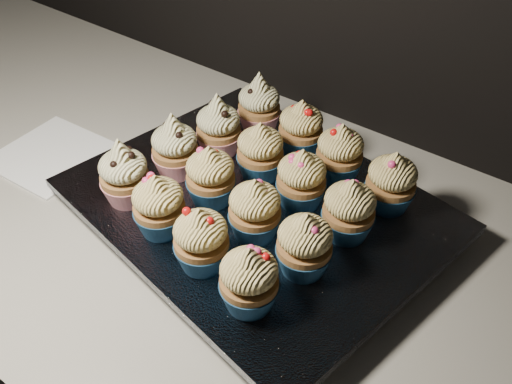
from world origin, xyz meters
The scene contains 20 objects.
worktop centered at (0.00, 1.70, 0.88)m, with size 2.44×0.64×0.04m, color beige.
napkin centered at (-0.38, 1.65, 0.90)m, with size 0.15×0.15×0.00m, color white.
baking_tray centered at (-0.05, 1.72, 0.91)m, with size 0.42×0.32×0.02m, color black.
foil_lining centered at (-0.05, 1.72, 0.93)m, with size 0.45×0.35×0.01m, color silver.
cupcake_0 centered at (-0.18, 1.63, 0.97)m, with size 0.06×0.06×0.10m.
cupcake_1 centered at (-0.11, 1.61, 0.97)m, with size 0.06×0.06×0.08m.
cupcake_2 centered at (-0.03, 1.60, 0.97)m, with size 0.06×0.06×0.08m.
cupcake_3 centered at (0.04, 1.59, 0.97)m, with size 0.06×0.06×0.08m.
cupcake_4 centered at (-0.17, 1.71, 0.97)m, with size 0.06×0.06×0.10m.
cupcake_5 centered at (-0.10, 1.69, 0.97)m, with size 0.06×0.06×0.08m.
cupcake_6 centered at (-0.01, 1.67, 0.97)m, with size 0.06×0.06×0.08m.
cupcake_7 centered at (0.06, 1.66, 0.97)m, with size 0.06×0.06×0.08m.
cupcake_8 centered at (-0.15, 1.78, 0.97)m, with size 0.06×0.06×0.10m.
cupcake_9 centered at (-0.08, 1.77, 0.97)m, with size 0.06×0.06×0.08m.
cupcake_10 centered at (0.00, 1.75, 0.97)m, with size 0.06×0.06×0.08m.
cupcake_11 centered at (0.07, 1.74, 0.97)m, with size 0.06×0.06×0.08m.
cupcake_12 centered at (-0.14, 1.86, 0.97)m, with size 0.06×0.06×0.10m.
cupcake_13 centered at (-0.06, 1.85, 0.97)m, with size 0.06×0.06×0.08m.
cupcake_14 centered at (0.01, 1.83, 0.97)m, with size 0.06×0.06×0.08m.
cupcake_15 centered at (0.09, 1.81, 0.97)m, with size 0.06×0.06×0.08m.
Camera 1 is at (0.28, 1.28, 1.42)m, focal length 40.00 mm.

